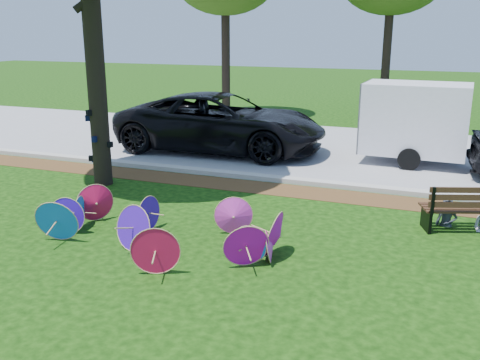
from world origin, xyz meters
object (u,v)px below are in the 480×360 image
object	(u,v)px
park_bench	(468,207)
person_left	(449,199)
parasol_pile	(159,226)
black_van	(221,123)
cargo_trailer	(416,118)

from	to	relation	value
park_bench	person_left	size ratio (longest dim) A/B	1.59
park_bench	person_left	bearing A→B (deg)	152.71
parasol_pile	black_van	xyz separation A→B (m)	(-1.92, 7.40, 0.52)
black_van	park_bench	xyz separation A→B (m)	(6.98, -4.62, -0.44)
parasol_pile	cargo_trailer	size ratio (longest dim) A/B	1.61
person_left	black_van	bearing A→B (deg)	153.98
cargo_trailer	person_left	xyz separation A→B (m)	(0.95, -5.07, -0.73)
cargo_trailer	person_left	size ratio (longest dim) A/B	2.54
parasol_pile	person_left	bearing A→B (deg)	30.93
parasol_pile	cargo_trailer	xyz separation A→B (m)	(3.76, 7.89, 0.90)
person_left	park_bench	bearing A→B (deg)	0.44
parasol_pile	park_bench	world-z (taller)	park_bench
black_van	park_bench	world-z (taller)	black_van
black_van	person_left	xyz separation A→B (m)	(6.63, -4.57, -0.35)
parasol_pile	park_bench	size ratio (longest dim) A/B	2.58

